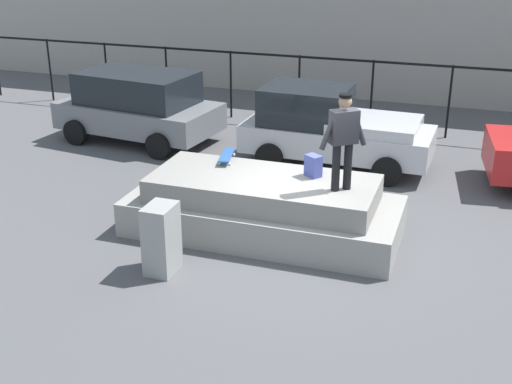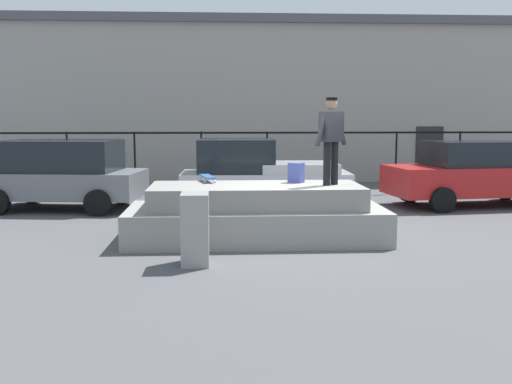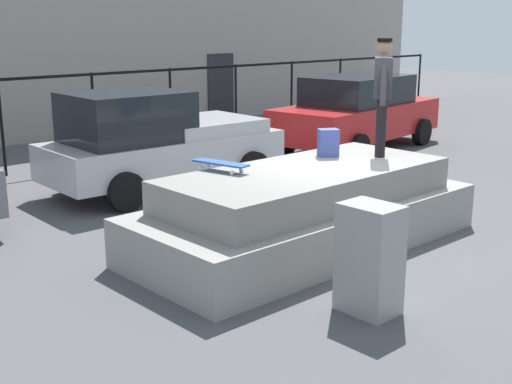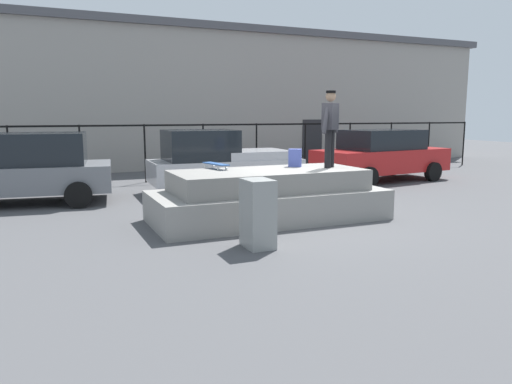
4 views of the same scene
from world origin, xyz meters
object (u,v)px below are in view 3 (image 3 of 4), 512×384
skateboarder (383,89)px  utility_box (370,259)px  car_red_sedan_far (357,112)px  car_silver_pickup_mid (157,141)px  skateboard (221,163)px  backpack (328,143)px

skateboarder → utility_box: (-2.52, -1.82, -1.45)m
car_red_sedan_far → utility_box: car_red_sedan_far is taller
car_silver_pickup_mid → skateboard: bearing=-111.1°
skateboarder → car_silver_pickup_mid: 4.36m
car_silver_pickup_mid → utility_box: size_ratio=3.75×
skateboarder → car_silver_pickup_mid: (-1.09, 4.06, -1.14)m
skateboarder → skateboard: skateboarder is taller
skateboarder → utility_box: 3.43m
car_red_sedan_far → utility_box: (-7.22, -6.03, -0.30)m
skateboard → car_silver_pickup_mid: 3.56m
backpack → car_silver_pickup_mid: size_ratio=0.09×
car_red_sedan_far → skateboarder: bearing=-138.1°
car_silver_pickup_mid → car_red_sedan_far: size_ratio=0.89×
car_silver_pickup_mid → car_red_sedan_far: car_silver_pickup_mid is taller
skateboarder → skateboard: 2.63m
skateboarder → utility_box: size_ratio=1.43×
skateboarder → car_red_sedan_far: skateboarder is taller
utility_box → skateboarder: bearing=35.7°
car_red_sedan_far → car_silver_pickup_mid: bearing=-178.5°
utility_box → skateboard: bearing=86.6°
backpack → skateboard: bearing=-155.7°
skateboarder → car_silver_pickup_mid: skateboarder is taller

